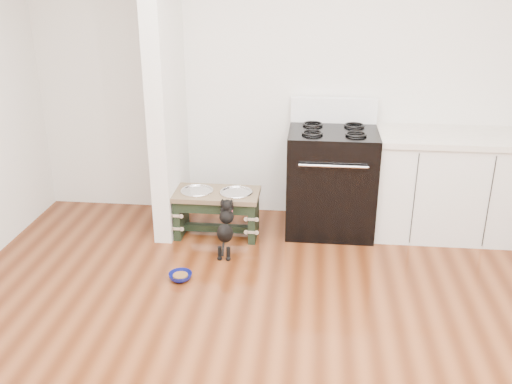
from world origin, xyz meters
name	(u,v)px	position (x,y,z in m)	size (l,w,h in m)	color
room_shell	(296,109)	(0.00, 0.00, 1.62)	(5.00, 5.00, 5.00)	silver
partition_wall	(166,78)	(-1.18, 2.10, 1.35)	(0.15, 0.80, 2.70)	silver
oven_range	(331,179)	(0.25, 2.16, 0.48)	(0.76, 0.69, 1.14)	black
cabinet_run	(444,185)	(1.23, 2.18, 0.45)	(1.24, 0.64, 0.91)	silver
dog_feeder	(217,205)	(-0.74, 1.92, 0.29)	(0.74, 0.39, 0.42)	black
puppy	(226,226)	(-0.60, 1.58, 0.25)	(0.13, 0.38, 0.45)	black
floor_bowl	(180,276)	(-0.89, 1.11, 0.03)	(0.23, 0.23, 0.06)	navy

